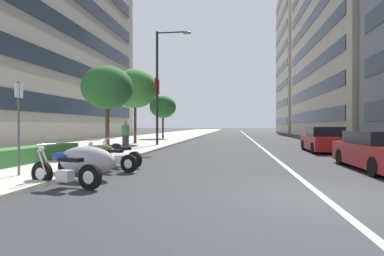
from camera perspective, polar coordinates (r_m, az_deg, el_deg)
name	(u,v)px	position (r m, az deg, el deg)	size (l,w,h in m)	color
ground_plane	(327,200)	(7.18, 23.90, -12.17)	(400.00, 400.00, 0.00)	#303033
sidewalk_right_plaza	(158,138)	(37.94, -6.35, -1.81)	(160.00, 9.32, 0.15)	#B2ADA3
lane_centre_stripe	(249,137)	(41.81, 10.57, -1.70)	(110.00, 0.16, 0.01)	silver
motorcycle_mid_row	(64,171)	(8.39, -22.77, -7.47)	(0.75, 2.15, 1.09)	black
motorcycle_under_tarp	(86,161)	(9.56, -19.24, -5.86)	(1.32, 2.14, 0.95)	gray
motorcycle_second_in_row	(109,159)	(10.83, -15.27, -5.71)	(0.79, 2.14, 1.08)	black
motorcycle_far_end_row	(119,156)	(11.93, -13.47, -5.12)	(1.00, 2.00, 1.09)	black
car_mid_block_traffic	(381,151)	(12.55, 31.86, -3.75)	(4.59, 1.91, 1.37)	maroon
car_lead_in_lane	(323,140)	(19.77, 23.40, -2.07)	(4.38, 2.03, 1.50)	maroon
parking_sign_by_curb	(19,119)	(9.96, -29.70, 1.41)	(0.32, 0.06, 2.66)	#47494C
street_lamp_with_banners	(162,77)	(22.69, -5.63, 9.43)	(1.26, 2.60, 8.31)	#232326
clipped_hedge_bed	(33,154)	(13.81, -27.66, -4.27)	(5.13, 1.10, 0.58)	#337033
street_tree_mid_sidewalk	(107,88)	(16.95, -15.58, 7.23)	(2.72, 2.72, 4.59)	#473323
street_tree_by_lamp_post	(135,89)	(25.03, -10.61, 7.24)	(3.63, 3.63, 5.93)	#473323
street_tree_near_plaza_corner	(163,107)	(34.34, -5.48, 3.94)	(2.94, 2.94, 4.77)	#473323
pedestrian_on_plaza	(126,135)	(18.00, -12.32, -1.35)	(0.45, 0.34, 1.69)	#2D2D33
office_tower_near_left	(332,60)	(75.63, 24.69, 11.45)	(18.32, 21.73, 32.09)	beige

